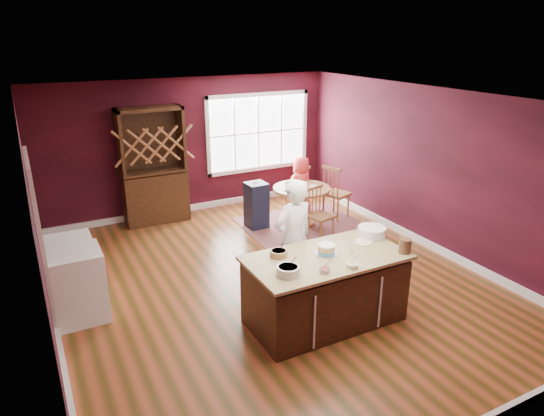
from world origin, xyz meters
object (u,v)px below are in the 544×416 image
Objects in this scene: kitchen_island at (325,290)px; dining_table at (301,198)px; baker at (293,240)px; layer_cake at (326,249)px; chair_north at (297,188)px; chair_south at (321,214)px; washer at (78,285)px; seated_woman at (301,185)px; high_chair at (256,204)px; toddler at (258,185)px; hutch at (153,166)px; dryer at (72,267)px; chair_east at (336,191)px.

kitchen_island reaches higher than dining_table.
baker reaches higher than layer_cake.
dining_table is at bearing 55.67° from chair_north.
chair_south reaches higher than washer.
dining_table is at bearing 43.88° from seated_woman.
toddler reaches higher than high_chair.
hutch is at bearing 102.88° from layer_cake.
dryer is at bearing 142.96° from layer_cake.
chair_east is 1.13× the size of chair_north.
chair_north is 1.04× the size of washer.
seated_woman reaches higher than chair_east.
layer_cake is at bearing 47.45° from seated_woman.
high_chair is 0.97× the size of washer.
hutch is at bearing 102.30° from kitchen_island.
kitchen_island is at bearing 123.66° from chair_east.
chair_east is at bearing 113.90° from chair_north.
chair_north is at bearing 25.76° from washer.
chair_south is 4.21m from washer.
hutch reaches higher than baker.
toddler is at bearing 78.36° from kitchen_island.
layer_cake is at bearing 59.61° from kitchen_island.
chair_south reaches higher than dryer.
kitchen_island reaches higher than high_chair.
baker is (-0.05, 0.74, 0.42)m from kitchen_island.
high_chair is (-1.63, 0.27, -0.09)m from chair_east.
dining_table is at bearing -31.52° from hutch.
seated_woman reaches higher than washer.
washer is (-3.38, -1.74, 0.01)m from high_chair.
hutch is (-1.01, 4.41, 0.13)m from layer_cake.
washer is (-2.80, 1.47, -0.51)m from layer_cake.
hutch is (-2.72, 0.95, 0.52)m from seated_woman.
toddler is (0.74, 2.60, -0.05)m from baker.
seated_woman is (0.30, 0.53, 0.06)m from dining_table.
high_chair is at bearing 79.69° from layer_cake.
chair_east is (0.81, 0.01, 0.01)m from dining_table.
chair_north is 0.44× the size of hutch.
dining_table is 1.19× the size of high_chair.
baker reaches higher than chair_east.
layer_cake reaches higher than washer.
chair_south reaches higher than kitchen_island.
chair_east reaches higher than chair_north.
dining_table is at bearing -25.02° from toddler.
kitchen_island is at bearing -77.70° from hutch.
layer_cake is 0.32× the size of washer.
toddler is at bearing -114.04° from baker.
hutch reaches higher than seated_woman.
high_chair is at bearing 61.08° from chair_east.
chair_east is 0.73m from seated_woman.
chair_south is (-0.05, -0.77, -0.05)m from dining_table.
kitchen_island is at bearing 54.40° from chair_north.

